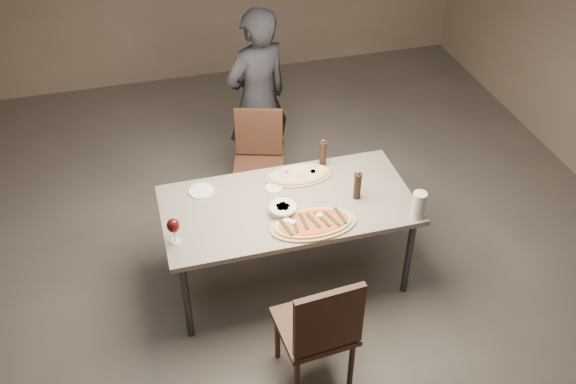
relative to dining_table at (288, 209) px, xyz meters
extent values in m
plane|color=#59544D|center=(0.00, 0.00, -0.69)|extent=(7.00, 7.00, 0.00)
cube|color=gray|center=(0.00, 0.00, 0.04)|extent=(1.80, 0.90, 0.04)
cylinder|color=#333335|center=(-0.82, -0.37, -0.34)|extent=(0.05, 0.05, 0.71)
cylinder|color=#333335|center=(0.82, -0.37, -0.34)|extent=(0.05, 0.05, 0.71)
cylinder|color=#333335|center=(-0.82, 0.37, -0.34)|extent=(0.05, 0.05, 0.71)
cylinder|color=#333335|center=(0.82, 0.37, -0.34)|extent=(0.05, 0.05, 0.71)
ellipsoid|color=white|center=(-0.07, -0.22, 0.10)|extent=(0.05, 0.05, 0.01)
ellipsoid|color=white|center=(0.16, -0.23, 0.10)|extent=(0.05, 0.05, 0.01)
ellipsoid|color=white|center=(-0.03, -0.25, 0.10)|extent=(0.05, 0.05, 0.01)
cube|color=#233215|center=(-0.09, -0.29, 0.09)|extent=(0.06, 0.18, 0.01)
cube|color=#233215|center=(-0.03, -0.27, 0.09)|extent=(0.03, 0.18, 0.01)
cube|color=#233215|center=(0.04, -0.26, 0.09)|extent=(0.03, 0.18, 0.01)
cube|color=#233215|center=(0.10, -0.27, 0.09)|extent=(0.07, 0.18, 0.01)
cube|color=#233215|center=(0.17, -0.27, 0.09)|extent=(0.07, 0.17, 0.01)
cube|color=#233215|center=(0.24, -0.29, 0.09)|extent=(0.08, 0.17, 0.01)
cube|color=#233215|center=(0.30, -0.27, 0.09)|extent=(0.04, 0.18, 0.01)
cylinder|color=pink|center=(0.26, 0.27, 0.09)|extent=(0.06, 0.06, 0.00)
cylinder|color=pink|center=(0.28, 0.27, 0.09)|extent=(0.06, 0.06, 0.00)
cylinder|color=pink|center=(0.05, 0.33, 0.09)|extent=(0.06, 0.06, 0.00)
cylinder|color=pink|center=(0.09, 0.30, 0.09)|extent=(0.06, 0.06, 0.00)
cylinder|color=pink|center=(0.17, 0.25, 0.09)|extent=(0.06, 0.06, 0.00)
cylinder|color=pink|center=(0.04, 0.27, 0.09)|extent=(0.06, 0.06, 0.00)
cylinder|color=#F0E5C3|center=(-0.07, -0.10, 0.09)|extent=(0.17, 0.17, 0.07)
torus|color=#F0E5C3|center=(-0.07, -0.10, 0.11)|extent=(0.20, 0.20, 0.03)
cube|color=#AF7947|center=(-0.04, -0.10, 0.10)|extent=(0.06, 0.06, 0.04)
cube|color=#AF7947|center=(-0.06, -0.08, 0.10)|extent=(0.04, 0.05, 0.04)
cube|color=#AF7947|center=(-0.08, -0.09, 0.10)|extent=(0.06, 0.06, 0.04)
cube|color=#AF7947|center=(-0.08, -0.12, 0.10)|extent=(0.06, 0.07, 0.04)
cube|color=#AF7947|center=(-0.06, -0.13, 0.10)|extent=(0.06, 0.07, 0.04)
cylinder|color=white|center=(-0.06, 0.18, 0.06)|extent=(0.13, 0.13, 0.01)
cylinder|color=#9A9538|center=(-0.06, 0.18, 0.07)|extent=(0.09, 0.09, 0.00)
cylinder|color=black|center=(0.38, 0.38, 0.15)|extent=(0.05, 0.05, 0.19)
cylinder|color=black|center=(0.38, 0.38, 0.26)|extent=(0.06, 0.06, 0.02)
sphere|color=gold|center=(0.38, 0.38, 0.28)|extent=(0.02, 0.02, 0.02)
cylinder|color=black|center=(0.49, -0.07, 0.15)|extent=(0.05, 0.05, 0.19)
cylinder|color=black|center=(0.49, -0.07, 0.26)|extent=(0.06, 0.06, 0.02)
sphere|color=gold|center=(0.49, -0.07, 0.28)|extent=(0.02, 0.02, 0.02)
cylinder|color=silver|center=(0.83, -0.38, 0.16)|extent=(0.10, 0.10, 0.20)
cylinder|color=silver|center=(-0.83, -0.19, 0.06)|extent=(0.07, 0.07, 0.01)
cylinder|color=silver|center=(-0.83, -0.19, 0.11)|extent=(0.01, 0.01, 0.09)
ellipsoid|color=#440A09|center=(-0.83, -0.19, 0.20)|extent=(0.09, 0.09, 0.10)
cylinder|color=white|center=(-0.58, 0.29, 0.06)|extent=(0.19, 0.19, 0.01)
cube|color=#42271B|center=(-0.07, -0.89, -0.24)|extent=(0.49, 0.49, 0.04)
cylinder|color=#42271B|center=(-0.24, -1.09, -0.48)|extent=(0.04, 0.04, 0.43)
cylinder|color=#42271B|center=(0.14, -1.06, -0.48)|extent=(0.04, 0.04, 0.43)
cylinder|color=#42271B|center=(-0.27, -0.72, -0.48)|extent=(0.04, 0.04, 0.43)
cylinder|color=#42271B|center=(0.11, -0.69, -0.48)|extent=(0.04, 0.04, 0.43)
cube|color=#42271B|center=(-0.05, -1.10, 0.04)|extent=(0.44, 0.08, 0.48)
cube|color=#42271B|center=(-0.02, 0.89, -0.28)|extent=(0.53, 0.53, 0.04)
cylinder|color=#42271B|center=(0.20, 1.01, -0.50)|extent=(0.03, 0.03, 0.39)
cylinder|color=#42271B|center=(-0.14, 1.11, -0.50)|extent=(0.03, 0.03, 0.39)
cylinder|color=#42271B|center=(0.10, 0.68, -0.50)|extent=(0.03, 0.03, 0.39)
cylinder|color=#42271B|center=(-0.24, 0.78, -0.50)|extent=(0.03, 0.03, 0.39)
cube|color=#42271B|center=(0.04, 1.08, -0.02)|extent=(0.40, 0.15, 0.44)
imported|color=black|center=(0.09, 1.32, 0.15)|extent=(0.71, 0.59, 1.68)
camera|label=1|loc=(-0.93, -3.42, 2.96)|focal=40.00mm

